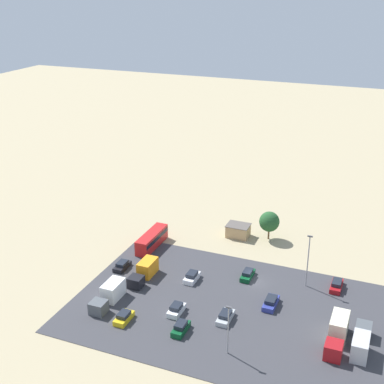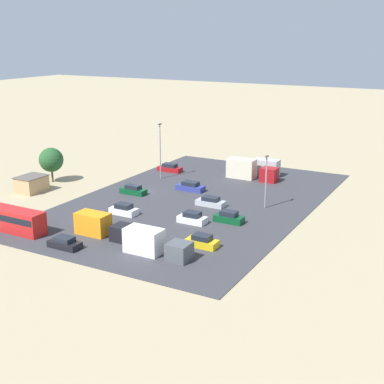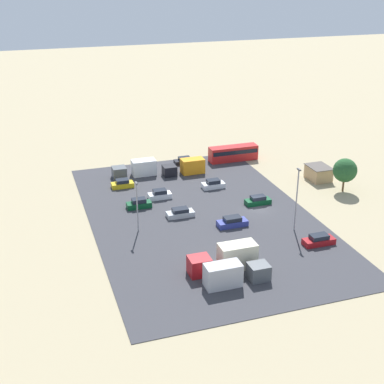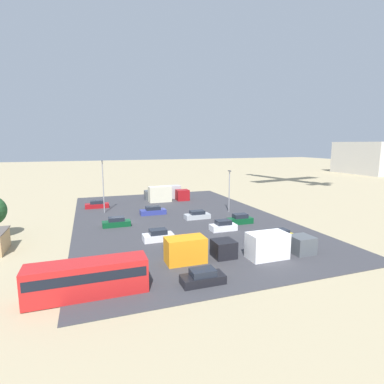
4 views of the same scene
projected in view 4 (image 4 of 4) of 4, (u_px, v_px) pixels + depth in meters
ground_plane at (120, 224)px, 50.02m from camera, size 400.00×400.00×0.00m
parking_lot_surface at (179, 219)px, 53.34m from camera, size 55.52×35.18×0.08m
bus at (88, 277)px, 26.12m from camera, size 2.63×10.28×3.07m
parked_car_0 at (240, 219)px, 49.96m from camera, size 1.77×4.16×1.65m
parked_car_1 at (116, 222)px, 48.20m from camera, size 1.78×4.42×1.52m
parked_car_2 at (223, 226)px, 46.02m from camera, size 1.92×4.03×1.61m
parked_car_3 at (279, 236)px, 41.20m from camera, size 1.91×4.04×1.54m
parked_car_4 at (197, 215)px, 53.24m from camera, size 1.93×4.50×1.44m
parked_car_5 at (158, 236)px, 41.14m from camera, size 1.96×4.14×1.60m
parked_car_6 at (153, 211)px, 56.45m from camera, size 1.97×4.78×1.55m
parked_car_7 at (97, 205)px, 62.14m from camera, size 1.89×4.74×1.55m
parked_car_8 at (203, 277)px, 28.48m from camera, size 1.90×4.19×1.43m
parked_truck_0 at (197, 250)px, 33.95m from camera, size 2.51×8.21×2.87m
parked_truck_1 at (277, 245)px, 35.17m from camera, size 2.59×8.47×3.02m
parked_truck_2 at (165, 193)px, 72.66m from camera, size 2.39×8.67×3.09m
parked_truck_3 at (166, 194)px, 69.13m from camera, size 2.55×9.37×3.54m
light_pole_lot_centre at (229, 189)px, 57.91m from camera, size 0.90×0.28×8.12m
light_pole_lot_edge at (103, 185)px, 56.85m from camera, size 0.90×0.28×10.08m
horizon_parking_garage at (371, 158)px, 134.55m from camera, size 25.58×20.46×14.08m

